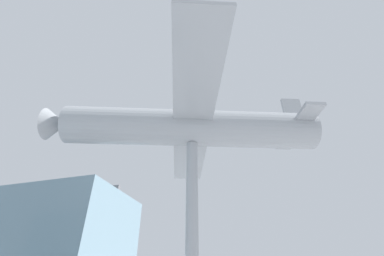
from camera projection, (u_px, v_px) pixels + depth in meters
glass_pavilion_right at (44, 250)px, 21.67m from camera, size 8.19×13.36×9.54m
support_pylon_central at (192, 224)px, 11.21m from camera, size 0.57×0.57×8.00m
suspended_airplane at (187, 128)px, 13.89m from camera, size 14.23×14.48×3.20m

